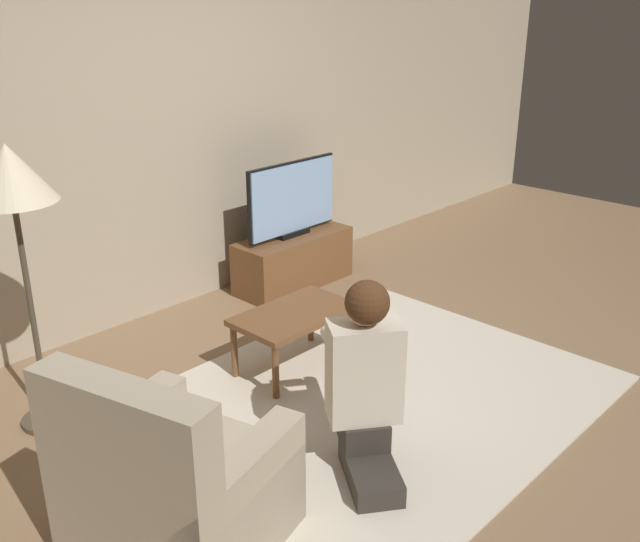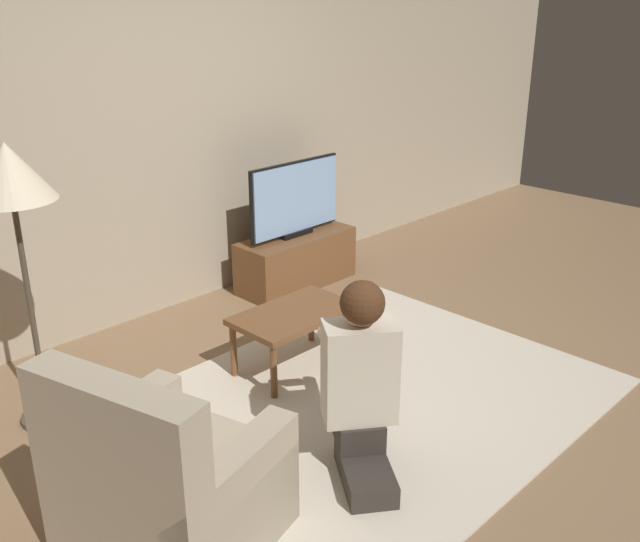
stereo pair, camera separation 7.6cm
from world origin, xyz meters
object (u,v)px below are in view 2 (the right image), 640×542
coffee_table (294,319)px  floor_lamp (11,186)px  tv (295,199)px  person_kneeling (360,376)px  armchair (167,488)px

coffee_table → floor_lamp: 1.72m
tv → person_kneeling: size_ratio=0.91×
armchair → tv: bearing=-68.9°
tv → coffee_table: size_ratio=1.19×
floor_lamp → armchair: (-0.08, -1.27, -1.00)m
armchair → coffee_table: bearing=-77.4°
coffee_table → floor_lamp: bearing=157.3°
tv → floor_lamp: size_ratio=0.58×
floor_lamp → person_kneeling: bearing=-59.2°
tv → coffee_table: tv is taller
tv → floor_lamp: (-2.26, -0.42, 0.59)m
floor_lamp → coffee_table: bearing=-22.7°
floor_lamp → tv: bearing=10.5°
floor_lamp → person_kneeling: 1.89m
tv → armchair: tv is taller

